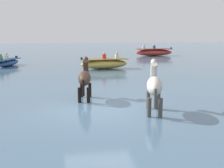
% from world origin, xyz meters
% --- Properties ---
extents(ground_plane, '(120.00, 120.00, 0.00)m').
position_xyz_m(ground_plane, '(0.00, 0.00, 0.00)').
color(ground_plane, '#756B56').
extents(water_surface, '(90.00, 90.00, 0.38)m').
position_xyz_m(water_surface, '(0.00, 10.00, 0.19)').
color(water_surface, slate).
rests_on(water_surface, ground).
extents(horse_lead_pinto, '(0.86, 1.93, 2.09)m').
position_xyz_m(horse_lead_pinto, '(1.75, -0.54, 1.24)').
color(horse_lead_pinto, beige).
rests_on(horse_lead_pinto, ground).
extents(horse_trailing_dark_bay, '(0.69, 1.85, 2.00)m').
position_xyz_m(horse_trailing_dark_bay, '(-0.37, 1.73, 1.18)').
color(horse_trailing_dark_bay, '#382319').
rests_on(horse_trailing_dark_bay, ground).
extents(boat_far_offshore, '(3.54, 1.65, 1.19)m').
position_xyz_m(boat_far_offshore, '(1.74, 11.01, 0.74)').
color(boat_far_offshore, gold).
rests_on(boat_far_offshore, water_surface).
extents(boat_mid_outer, '(4.02, 1.34, 1.23)m').
position_xyz_m(boat_mid_outer, '(8.55, 20.93, 0.75)').
color(boat_mid_outer, '#BC382D').
rests_on(boat_mid_outer, water_surface).
extents(boat_distant_west, '(1.81, 3.02, 1.00)m').
position_xyz_m(boat_distant_west, '(-5.33, 13.76, 0.65)').
color(boat_distant_west, '#28518E').
rests_on(boat_distant_west, water_surface).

